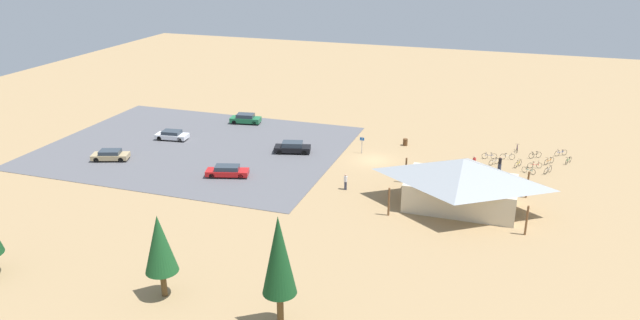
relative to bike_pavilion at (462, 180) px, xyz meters
The scene contains 27 objects.
ground 15.47m from the bike_pavilion, 41.57° to the right, with size 160.00×160.00×0.00m, color #9E7F56.
parking_lot_asphalt 35.42m from the bike_pavilion, 12.20° to the right, with size 37.56×29.54×0.05m, color #56565B.
bike_pavilion is the anchor object (origin of this frame).
trash_bin 19.10m from the bike_pavilion, 62.31° to the right, with size 0.60×0.60×0.90m, color brown.
lot_sign 18.10m from the bike_pavilion, 41.91° to the right, with size 0.56×0.08×2.20m.
pine_west 26.13m from the bike_pavilion, 67.84° to the left, with size 2.41×2.41×8.50m.
pine_east 30.62m from the bike_pavilion, 50.21° to the left, with size 2.50×2.50×6.75m.
bicycle_white_yard_front 16.30m from the bike_pavilion, 104.66° to the right, with size 1.79×0.52×0.82m.
bicycle_blue_by_bin 21.82m from the bike_pavilion, 118.45° to the right, with size 1.49×1.08×0.83m.
bicycle_black_yard_right 18.80m from the bike_pavilion, 113.05° to the right, with size 1.50×1.04×0.86m.
bicycle_orange_lone_west 18.05m from the bike_pavilion, 119.81° to the right, with size 1.14×1.48×0.89m.
bicycle_teal_yard_center 13.56m from the bike_pavilion, 119.60° to the right, with size 1.54×0.79×0.84m.
bicycle_purple_yard_left 19.85m from the bike_pavilion, 105.10° to the right, with size 0.48×1.75×0.85m.
bicycle_silver_front_row 15.26m from the bike_pavilion, 125.22° to the right, with size 0.89×1.50×0.92m.
bicycle_red_near_porch 15.58m from the bike_pavilion, 118.14° to the right, with size 1.63×0.64×0.84m.
bicycle_green_lone_east 20.04m from the bike_pavilion, 123.94° to the right, with size 0.79×1.64×0.86m.
bicycle_yellow_trailside 14.54m from the bike_pavilion, 111.98° to the right, with size 0.79×1.62×0.89m.
bicycle_white_back_row 13.67m from the bike_pavilion, 101.23° to the right, with size 1.13×1.35×0.83m.
bicycle_blue_edge_north 15.37m from the bike_pavilion, 97.44° to the right, with size 1.79×0.54×0.85m.
car_black_by_curb 23.78m from the bike_pavilion, 23.35° to the right, with size 4.83×2.94×1.42m.
car_white_aisle_side 40.03m from the bike_pavilion, 13.08° to the right, with size 4.45×2.36×1.25m.
car_tan_inner_stall 41.89m from the bike_pavilion, ahead, with size 4.73×3.21×1.27m.
car_green_far_end 37.87m from the bike_pavilion, 30.04° to the right, with size 4.60×2.56×1.43m.
car_red_end_stall 26.00m from the bike_pavilion, ahead, with size 5.08×2.97×1.31m.
visitor_crossing_yard 11.15m from the bike_pavilion, 92.36° to the right, with size 0.38×0.36×1.64m.
visitor_by_pavilion 12.34m from the bike_pavilion, ahead, with size 0.36×0.39×1.77m.
visitor_near_lot 12.17m from the bike_pavilion, 106.10° to the right, with size 0.39×0.36×1.72m.
Camera 1 is at (-15.45, 66.83, 25.79)m, focal length 33.55 mm.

